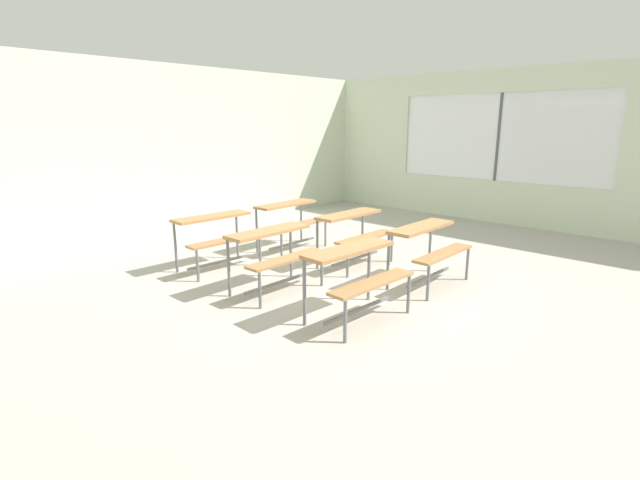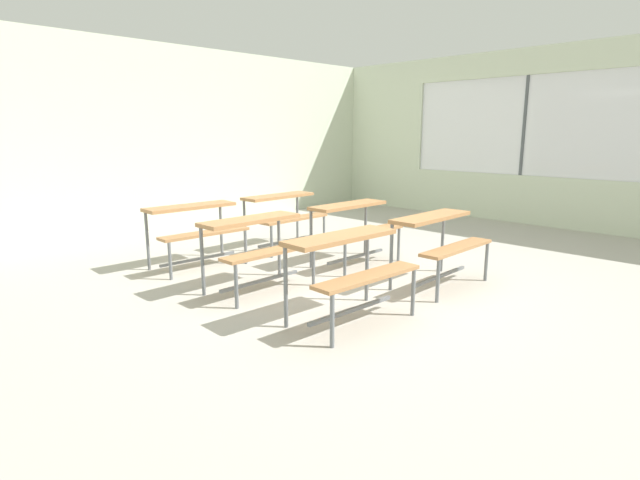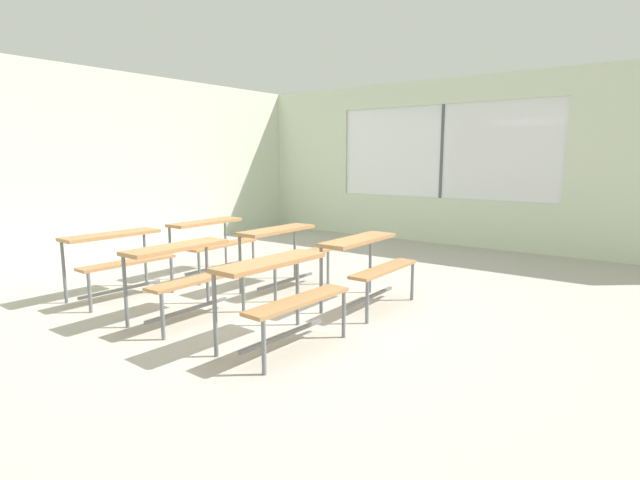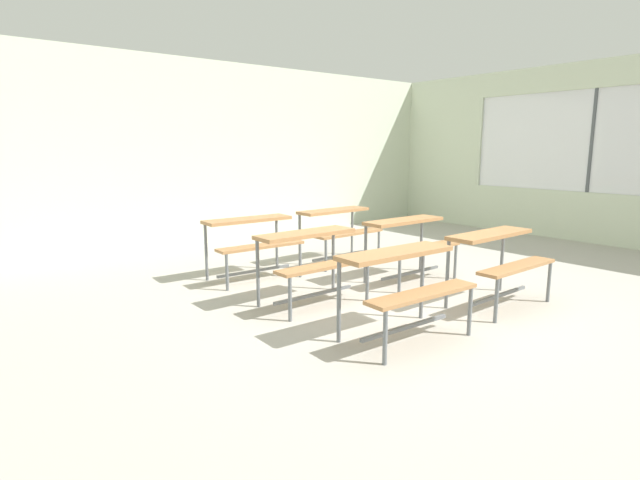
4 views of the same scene
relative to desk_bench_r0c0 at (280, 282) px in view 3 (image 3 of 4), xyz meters
The scene contains 9 objects.
ground 1.11m from the desk_bench_r0c0, 38.04° to the left, with size 10.00×9.00×0.05m, color #ADA89E.
wall_back 5.22m from the desk_bench_r0c0, 81.70° to the left, with size 10.00×0.12×3.00m, color beige.
wall_right 5.83m from the desk_bench_r0c0, ahead, with size 0.12×9.00×3.00m.
desk_bench_r0c0 is the anchor object (origin of this frame).
desk_bench_r0c1 1.44m from the desk_bench_r0c0, ahead, with size 1.11×0.61×0.74m.
desk_bench_r1c0 1.24m from the desk_bench_r0c0, 91.06° to the left, with size 1.11×0.60×0.74m.
desk_bench_r1c1 1.90m from the desk_bench_r0c0, 40.03° to the left, with size 1.10×0.59×0.74m.
desk_bench_r2c0 2.49m from the desk_bench_r0c0, 89.62° to the left, with size 1.12×0.62×0.74m.
desk_bench_r2c1 2.88m from the desk_bench_r0c0, 60.40° to the left, with size 1.12×0.63×0.74m.
Camera 3 is at (-3.80, -3.30, 1.60)m, focal length 28.00 mm.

